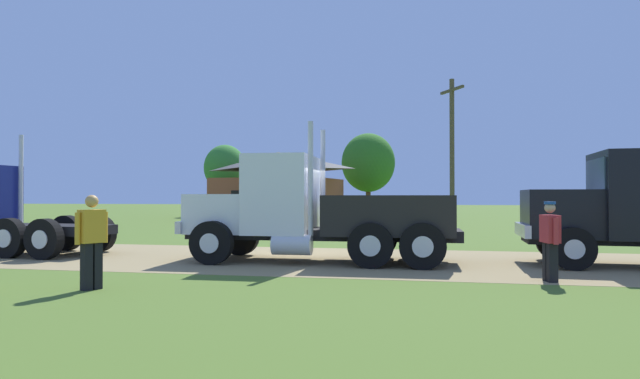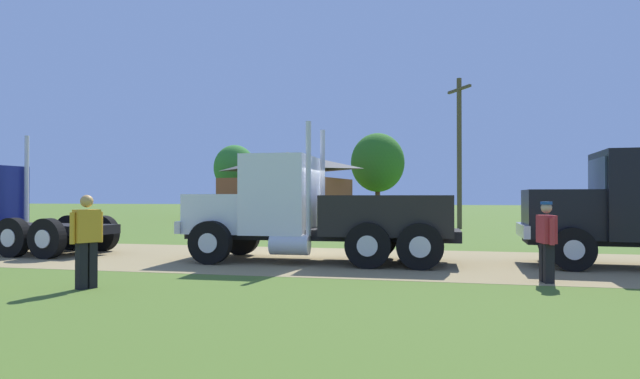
{
  "view_description": "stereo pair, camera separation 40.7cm",
  "coord_description": "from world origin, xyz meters",
  "px_view_note": "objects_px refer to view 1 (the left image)",
  "views": [
    {
      "loc": [
        3.74,
        -14.83,
        1.76
      ],
      "look_at": [
        0.67,
        0.82,
        1.96
      ],
      "focal_mm": 30.52,
      "sensor_mm": 36.0,
      "label": 1
    },
    {
      "loc": [
        4.14,
        -14.74,
        1.76
      ],
      "look_at": [
        0.67,
        0.82,
        1.96
      ],
      "focal_mm": 30.52,
      "sensor_mm": 36.0,
      "label": 2
    }
  ],
  "objects_px": {
    "utility_pole_near": "(452,149)",
    "shed_building": "(278,186)",
    "truck_near_right": "(635,213)",
    "visitor_standing_near": "(550,238)",
    "visitor_by_barrel": "(92,238)",
    "truck_foreground_white": "(316,213)"
  },
  "relations": [
    {
      "from": "truck_near_right",
      "to": "shed_building",
      "type": "relative_size",
      "value": 0.8
    },
    {
      "from": "truck_foreground_white",
      "to": "visitor_by_barrel",
      "type": "height_order",
      "value": "truck_foreground_white"
    },
    {
      "from": "truck_foreground_white",
      "to": "visitor_by_barrel",
      "type": "bearing_deg",
      "value": -122.48
    },
    {
      "from": "shed_building",
      "to": "utility_pole_near",
      "type": "relative_size",
      "value": 1.21
    },
    {
      "from": "truck_foreground_white",
      "to": "utility_pole_near",
      "type": "distance_m",
      "value": 17.04
    },
    {
      "from": "truck_near_right",
      "to": "shed_building",
      "type": "xyz_separation_m",
      "value": [
        -16.55,
        26.3,
        1.21
      ]
    },
    {
      "from": "visitor_by_barrel",
      "to": "shed_building",
      "type": "relative_size",
      "value": 0.18
    },
    {
      "from": "utility_pole_near",
      "to": "truck_near_right",
      "type": "bearing_deg",
      "value": -76.58
    },
    {
      "from": "visitor_by_barrel",
      "to": "utility_pole_near",
      "type": "bearing_deg",
      "value": 70.4
    },
    {
      "from": "visitor_standing_near",
      "to": "truck_foreground_white",
      "type": "bearing_deg",
      "value": 155.5
    },
    {
      "from": "utility_pole_near",
      "to": "shed_building",
      "type": "bearing_deg",
      "value": 140.44
    },
    {
      "from": "shed_building",
      "to": "utility_pole_near",
      "type": "height_order",
      "value": "utility_pole_near"
    },
    {
      "from": "truck_near_right",
      "to": "utility_pole_near",
      "type": "xyz_separation_m",
      "value": [
        -3.75,
        15.73,
        3.02
      ]
    },
    {
      "from": "visitor_standing_near",
      "to": "utility_pole_near",
      "type": "relative_size",
      "value": 0.2
    },
    {
      "from": "utility_pole_near",
      "to": "visitor_standing_near",
      "type": "bearing_deg",
      "value": -86.57
    },
    {
      "from": "truck_near_right",
      "to": "utility_pole_near",
      "type": "relative_size",
      "value": 0.97
    },
    {
      "from": "visitor_standing_near",
      "to": "shed_building",
      "type": "relative_size",
      "value": 0.17
    },
    {
      "from": "truck_foreground_white",
      "to": "visitor_by_barrel",
      "type": "relative_size",
      "value": 4.15
    },
    {
      "from": "visitor_standing_near",
      "to": "shed_building",
      "type": "distance_m",
      "value": 32.43
    },
    {
      "from": "truck_near_right",
      "to": "shed_building",
      "type": "distance_m",
      "value": 31.09
    },
    {
      "from": "truck_near_right",
      "to": "truck_foreground_white",
      "type": "bearing_deg",
      "value": -176.69
    },
    {
      "from": "visitor_standing_near",
      "to": "visitor_by_barrel",
      "type": "bearing_deg",
      "value": -162.95
    }
  ]
}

